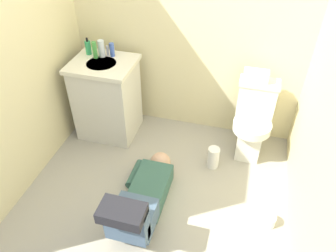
{
  "coord_description": "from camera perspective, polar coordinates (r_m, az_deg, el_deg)",
  "views": [
    {
      "loc": [
        0.6,
        -1.76,
        2.27
      ],
      "look_at": [
        0.0,
        0.41,
        0.45
      ],
      "focal_mm": 34.97,
      "sensor_mm": 36.0,
      "label": 1
    }
  ],
  "objects": [
    {
      "name": "toilet_paper_roll",
      "position": [
        2.83,
        17.11,
        -15.46
      ],
      "size": [
        0.11,
        0.11,
        0.1
      ],
      "primitive_type": "cylinder",
      "color": "white",
      "rests_on": "ground_plane"
    },
    {
      "name": "soap_dispenser",
      "position": [
        3.31,
        -13.74,
        13.14
      ],
      "size": [
        0.06,
        0.06,
        0.17
      ],
      "color": "#34A461",
      "rests_on": "vanity_cabinet"
    },
    {
      "name": "paper_towel_roll",
      "position": [
        3.12,
        7.89,
        -5.47
      ],
      "size": [
        0.11,
        0.11,
        0.22
      ],
      "primitive_type": "cylinder",
      "color": "white",
      "rests_on": "ground_plane"
    },
    {
      "name": "vanity_cabinet",
      "position": [
        3.37,
        -10.57,
        4.85
      ],
      "size": [
        0.6,
        0.52,
        0.82
      ],
      "color": "beige",
      "rests_on": "ground_plane"
    },
    {
      "name": "bottle_clear",
      "position": [
        3.23,
        -11.52,
        13.08
      ],
      "size": [
        0.06,
        0.06,
        0.16
      ],
      "primitive_type": "cylinder",
      "color": "silver",
      "rests_on": "vanity_cabinet"
    },
    {
      "name": "wall_back",
      "position": [
        3.13,
        3.59,
        18.81
      ],
      "size": [
        2.4,
        0.08,
        2.4
      ],
      "primitive_type": "cube",
      "color": "beige",
      "rests_on": "ground_plane"
    },
    {
      "name": "tissue_box",
      "position": [
        3.03,
        15.1,
        8.46
      ],
      "size": [
        0.22,
        0.11,
        0.1
      ],
      "primitive_type": "cube",
      "color": "silver",
      "rests_on": "toilet"
    },
    {
      "name": "person_plumber",
      "position": [
        2.69,
        -4.63,
        -12.56
      ],
      "size": [
        0.39,
        1.06,
        0.52
      ],
      "color": "#33594C",
      "rests_on": "ground_plane"
    },
    {
      "name": "ground_plane",
      "position": [
        2.95,
        -2.18,
        -11.99
      ],
      "size": [
        2.74,
        3.14,
        0.04
      ],
      "primitive_type": "cube",
      "color": "#A09B8B"
    },
    {
      "name": "bottle_blue",
      "position": [
        3.23,
        -9.74,
        12.97
      ],
      "size": [
        0.05,
        0.05,
        0.13
      ],
      "primitive_type": "cylinder",
      "color": "#405FBB",
      "rests_on": "vanity_cabinet"
    },
    {
      "name": "faucet",
      "position": [
        3.26,
        -10.49,
        12.78
      ],
      "size": [
        0.02,
        0.02,
        0.1
      ],
      "primitive_type": "cylinder",
      "color": "silver",
      "rests_on": "vanity_cabinet"
    },
    {
      "name": "bottle_green",
      "position": [
        3.22,
        -12.65,
        12.78
      ],
      "size": [
        0.04,
        0.04,
        0.16
      ],
      "primitive_type": "cylinder",
      "color": "green",
      "rests_on": "vanity_cabinet"
    },
    {
      "name": "toilet",
      "position": [
        3.19,
        14.52,
        0.85
      ],
      "size": [
        0.36,
        0.46,
        0.75
      ],
      "color": "silver",
      "rests_on": "ground_plane"
    }
  ]
}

